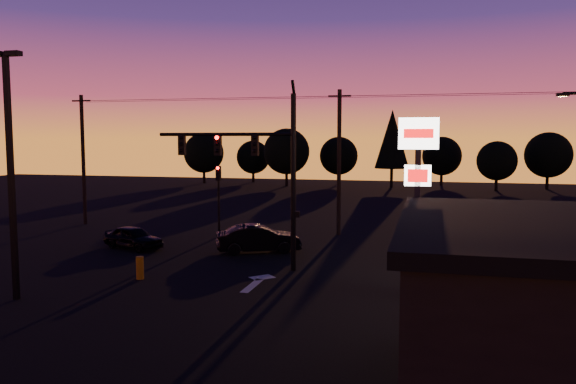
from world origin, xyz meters
name	(u,v)px	position (x,y,z in m)	size (l,w,h in m)	color
ground	(233,291)	(0.00, 0.00, 0.00)	(120.00, 120.00, 0.00)	black
lane_arrow	(257,282)	(0.50, 1.67, 0.01)	(1.20, 3.10, 0.01)	beige
traffic_signal_mast	(259,162)	(-0.10, 3.99, 4.94)	(6.79, 0.52, 8.58)	black
secondary_signal	(219,190)	(-5.00, 11.49, 2.86)	(0.30, 0.31, 4.35)	black
parking_lot_light	(10,159)	(-7.50, -3.00, 5.27)	(1.25, 0.30, 9.14)	black
pylon_sign	(418,167)	(7.00, 1.50, 4.91)	(1.50, 0.28, 6.80)	black
utility_pole_0	(83,159)	(-16.00, 14.00, 4.59)	(1.40, 0.26, 9.00)	black
utility_pole_1	(339,161)	(2.00, 14.00, 4.59)	(1.40, 0.26, 9.00)	black
power_wires	(340,97)	(2.00, 14.00, 8.57)	(36.00, 1.22, 0.07)	black
bollard	(140,268)	(-4.51, 0.88, 0.49)	(0.32, 0.32, 0.97)	#B17209
tree_0	(204,153)	(-22.00, 50.00, 4.06)	(5.36, 5.36, 6.74)	black
tree_1	(253,157)	(-16.00, 53.00, 3.43)	(4.54, 4.54, 5.71)	black
tree_2	(287,151)	(-10.00, 48.00, 4.37)	(5.77, 5.78, 7.26)	black
tree_3	(339,156)	(-4.00, 52.00, 3.75)	(4.95, 4.95, 6.22)	black
tree_4	(392,139)	(3.00, 49.00, 5.93)	(4.18, 4.18, 9.50)	black
tree_5	(442,156)	(9.00, 54.00, 3.75)	(4.95, 4.95, 6.22)	black
tree_6	(497,161)	(15.00, 48.00, 3.43)	(4.54, 4.54, 5.71)	black
tree_7	(548,155)	(21.00, 51.00, 4.06)	(5.36, 5.36, 6.74)	black
car_left	(133,237)	(-8.21, 6.84, 0.62)	(1.46, 3.63, 1.24)	black
car_mid	(258,239)	(-1.26, 7.57, 0.73)	(1.54, 4.42, 1.46)	black
suv_parked	(575,317)	(11.78, -2.46, 0.67)	(2.21, 4.79, 1.33)	black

